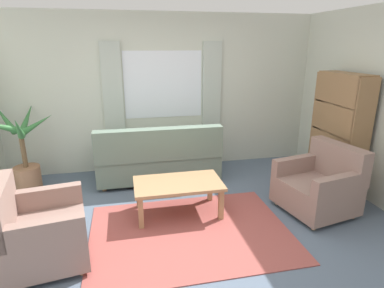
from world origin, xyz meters
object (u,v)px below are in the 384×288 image
at_px(potted_plant, 23,158).
at_px(coffee_table, 178,186).
at_px(armchair_left, 36,231).
at_px(armchair_right, 320,185).
at_px(bookshelf, 337,131).
at_px(couch, 159,158).

bearing_deg(potted_plant, coffee_table, -29.83).
bearing_deg(coffee_table, armchair_left, -156.44).
bearing_deg(armchair_right, coffee_table, -110.78).
relative_size(coffee_table, bookshelf, 0.64).
height_order(armchair_left, armchair_right, same).
relative_size(armchair_left, bookshelf, 0.56).
bearing_deg(armchair_left, armchair_right, -92.72).
height_order(couch, bookshelf, bookshelf).
height_order(armchair_right, coffee_table, armchair_right).
distance_m(couch, coffee_table, 1.13).
xyz_separation_m(coffee_table, bookshelf, (2.41, 0.30, 0.50)).
distance_m(couch, potted_plant, 1.99).
xyz_separation_m(couch, potted_plant, (-1.98, 0.08, 0.13)).
relative_size(potted_plant, bookshelf, 0.75).
bearing_deg(potted_plant, armchair_left, -72.70).
xyz_separation_m(armchair_left, armchair_right, (3.33, 0.37, 0.00)).
bearing_deg(potted_plant, couch, -2.36).
relative_size(armchair_right, coffee_table, 0.90).
bearing_deg(bookshelf, armchair_left, 103.82).
relative_size(couch, armchair_right, 1.93).
bearing_deg(armchair_right, couch, -137.84).
bearing_deg(potted_plant, bookshelf, -11.35).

